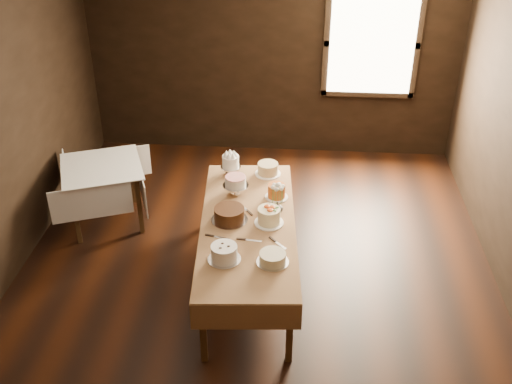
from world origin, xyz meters
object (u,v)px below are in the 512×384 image
object	(u,v)px
cake_flowers	(269,216)
cake_cream	(273,258)
side_table	(102,173)
flower_vase	(277,208)
cake_server_b	(281,245)
cake_meringue	(231,166)
cake_server_a	(254,241)
cake_caramel	(277,192)
cake_speckled	(268,169)
cake_lattice	(236,186)
cake_chocolate	(229,215)
cake_swirl	(224,253)
cake_server_d	(271,210)
display_table	(248,227)
cake_server_e	(222,238)
cake_server_c	(244,208)

from	to	relation	value
cake_flowers	cake_cream	size ratio (longest dim) A/B	0.95
side_table	flower_vase	xyz separation A→B (m)	(2.04, -0.77, 0.13)
side_table	cake_server_b	world-z (taller)	side_table
cake_meringue	flower_vase	xyz separation A→B (m)	(0.55, -0.74, -0.05)
cake_server_a	cake_server_b	world-z (taller)	same
side_table	cake_caramel	size ratio (longest dim) A/B	4.74
cake_speckled	side_table	bearing A→B (deg)	-179.96
cake_lattice	cake_server_a	xyz separation A→B (m)	(0.26, -0.83, -0.09)
cake_meringue	cake_flowers	size ratio (longest dim) A/B	0.81
cake_chocolate	cake_cream	distance (m)	0.79
cake_meringue	cake_lattice	size ratio (longest dim) A/B	0.85
cake_chocolate	cake_swirl	world-z (taller)	cake_swirl
cake_flowers	cake_chocolate	bearing A→B (deg)	177.24
cake_server_a	cake_server_b	xyz separation A→B (m)	(0.25, -0.05, 0.00)
cake_server_b	cake_server_d	bearing A→B (deg)	148.82
display_table	cake_caramel	size ratio (longest dim) A/B	9.97
cake_speckled	flower_vase	world-z (taller)	cake_speckled
cake_server_d	cake_server_e	xyz separation A→B (m)	(-0.44, -0.51, 0.00)
cake_server_c	cake_speckled	bearing A→B (deg)	-49.99
cake_meringue	cake_lattice	bearing A→B (deg)	-76.32
side_table	cake_server_b	xyz separation A→B (m)	(2.10, -1.33, 0.07)
cake_cream	flower_vase	world-z (taller)	flower_vase
cake_server_b	cake_swirl	bearing A→B (deg)	-105.59
cake_speckled	cake_lattice	bearing A→B (deg)	-125.30
cake_lattice	cake_cream	distance (m)	1.23
cake_swirl	cake_server_c	size ratio (longest dim) A/B	1.25
cake_server_e	flower_vase	xyz separation A→B (m)	(0.50, 0.48, 0.06)
cake_speckled	flower_vase	size ratio (longest dim) A/B	2.48
cake_meringue	cake_server_c	xyz separation A→B (m)	(0.21, -0.68, -0.10)
cake_flowers	cake_cream	xyz separation A→B (m)	(0.07, -0.62, -0.03)
cake_server_a	cake_caramel	bearing A→B (deg)	82.85
cake_speckled	cake_lattice	size ratio (longest dim) A/B	1.03
cake_flowers	cake_swirl	bearing A→B (deg)	-120.60
cake_server_d	flower_vase	size ratio (longest dim) A/B	1.98
side_table	flower_vase	distance (m)	2.19
cake_caramel	cake_server_c	world-z (taller)	cake_caramel
flower_vase	side_table	bearing A→B (deg)	159.21
cake_server_a	cake_server_c	size ratio (longest dim) A/B	1.00
cake_swirl	flower_vase	xyz separation A→B (m)	(0.43, 0.81, -0.01)
cake_caramel	cake_server_e	xyz separation A→B (m)	(-0.48, -0.77, -0.07)
side_table	cake_server_c	distance (m)	1.84
cake_meringue	side_table	bearing A→B (deg)	178.84
display_table	cake_server_a	size ratio (longest dim) A/B	10.01
flower_vase	cake_server_e	bearing A→B (deg)	-136.41
side_table	cake_server_a	world-z (taller)	side_table
cake_server_c	cake_server_d	world-z (taller)	same
cake_caramel	cake_server_a	size ratio (longest dim) A/B	1.00
cake_swirl	cake_server_b	size ratio (longest dim) A/B	1.25
cake_server_b	flower_vase	size ratio (longest dim) A/B	1.98
cake_server_e	flower_vase	size ratio (longest dim) A/B	1.98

